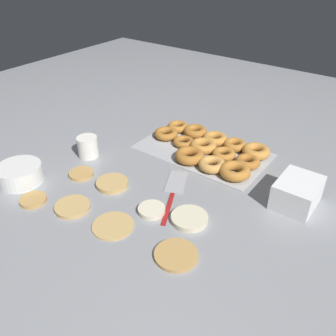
{
  "coord_description": "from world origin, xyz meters",
  "views": [
    {
      "loc": [
        -0.59,
        0.7,
        0.68
      ],
      "look_at": [
        -0.0,
        -0.09,
        0.04
      ],
      "focal_mm": 38.0,
      "sensor_mm": 36.0,
      "label": 1
    }
  ],
  "objects_px": {
    "pancake_5": "(189,218)",
    "paper_cup": "(88,147)",
    "donut_tray": "(210,149)",
    "pancake_2": "(176,255)",
    "container_stack": "(297,193)",
    "pancake_3": "(72,207)",
    "pancake_0": "(152,210)",
    "pancake_4": "(113,225)",
    "pancake_7": "(33,200)",
    "spatula": "(174,187)",
    "pancake_1": "(112,183)",
    "pancake_6": "(81,174)",
    "batter_bowl": "(20,174)"
  },
  "relations": [
    {
      "from": "pancake_7",
      "to": "spatula",
      "type": "xyz_separation_m",
      "value": [
        -0.31,
        -0.32,
        -0.0
      ]
    },
    {
      "from": "pancake_7",
      "to": "paper_cup",
      "type": "bearing_deg",
      "value": -77.09
    },
    {
      "from": "pancake_0",
      "to": "container_stack",
      "type": "xyz_separation_m",
      "value": [
        -0.33,
        -0.29,
        0.03
      ]
    },
    {
      "from": "container_stack",
      "to": "pancake_1",
      "type": "bearing_deg",
      "value": 27.07
    },
    {
      "from": "spatula",
      "to": "container_stack",
      "type": "bearing_deg",
      "value": -91.71
    },
    {
      "from": "pancake_0",
      "to": "pancake_6",
      "type": "bearing_deg",
      "value": -1.74
    },
    {
      "from": "pancake_5",
      "to": "spatula",
      "type": "height_order",
      "value": "pancake_5"
    },
    {
      "from": "pancake_7",
      "to": "container_stack",
      "type": "bearing_deg",
      "value": -144.17
    },
    {
      "from": "pancake_4",
      "to": "container_stack",
      "type": "xyz_separation_m",
      "value": [
        -0.37,
        -0.41,
        0.04
      ]
    },
    {
      "from": "pancake_2",
      "to": "paper_cup",
      "type": "distance_m",
      "value": 0.59
    },
    {
      "from": "pancake_5",
      "to": "pancake_7",
      "type": "height_order",
      "value": "pancake_5"
    },
    {
      "from": "pancake_6",
      "to": "pancake_7",
      "type": "xyz_separation_m",
      "value": [
        0.01,
        0.19,
        0.0
      ]
    },
    {
      "from": "pancake_3",
      "to": "pancake_0",
      "type": "bearing_deg",
      "value": -147.67
    },
    {
      "from": "pancake_6",
      "to": "donut_tray",
      "type": "bearing_deg",
      "value": -125.31
    },
    {
      "from": "pancake_6",
      "to": "spatula",
      "type": "bearing_deg",
      "value": -156.39
    },
    {
      "from": "pancake_3",
      "to": "pancake_4",
      "type": "xyz_separation_m",
      "value": [
        -0.15,
        -0.01,
        -0.0
      ]
    },
    {
      "from": "pancake_5",
      "to": "container_stack",
      "type": "distance_m",
      "value": 0.34
    },
    {
      "from": "pancake_4",
      "to": "pancake_5",
      "type": "relative_size",
      "value": 1.1
    },
    {
      "from": "pancake_5",
      "to": "pancake_6",
      "type": "xyz_separation_m",
      "value": [
        0.43,
        0.03,
        -0.0
      ]
    },
    {
      "from": "pancake_5",
      "to": "donut_tray",
      "type": "xyz_separation_m",
      "value": [
        0.15,
        -0.36,
        0.01
      ]
    },
    {
      "from": "pancake_1",
      "to": "container_stack",
      "type": "relative_size",
      "value": 0.71
    },
    {
      "from": "pancake_2",
      "to": "pancake_5",
      "type": "xyz_separation_m",
      "value": [
        0.05,
        -0.13,
        0.0
      ]
    },
    {
      "from": "pancake_3",
      "to": "pancake_5",
      "type": "xyz_separation_m",
      "value": [
        -0.31,
        -0.16,
        0.0
      ]
    },
    {
      "from": "container_stack",
      "to": "pancake_3",
      "type": "bearing_deg",
      "value": 38.53
    },
    {
      "from": "pancake_0",
      "to": "pancake_3",
      "type": "height_order",
      "value": "pancake_0"
    },
    {
      "from": "container_stack",
      "to": "paper_cup",
      "type": "relative_size",
      "value": 1.95
    },
    {
      "from": "pancake_3",
      "to": "pancake_6",
      "type": "relative_size",
      "value": 1.26
    },
    {
      "from": "pancake_1",
      "to": "pancake_3",
      "type": "bearing_deg",
      "value": 85.39
    },
    {
      "from": "pancake_3",
      "to": "spatula",
      "type": "distance_m",
      "value": 0.33
    },
    {
      "from": "pancake_1",
      "to": "pancake_4",
      "type": "bearing_deg",
      "value": 134.62
    },
    {
      "from": "pancake_5",
      "to": "paper_cup",
      "type": "height_order",
      "value": "paper_cup"
    },
    {
      "from": "container_stack",
      "to": "pancake_7",
      "type": "bearing_deg",
      "value": 35.83
    },
    {
      "from": "pancake_4",
      "to": "pancake_7",
      "type": "distance_m",
      "value": 0.28
    },
    {
      "from": "donut_tray",
      "to": "pancake_1",
      "type": "bearing_deg",
      "value": 68.11
    },
    {
      "from": "pancake_4",
      "to": "pancake_7",
      "type": "height_order",
      "value": "pancake_7"
    },
    {
      "from": "pancake_0",
      "to": "batter_bowl",
      "type": "height_order",
      "value": "batter_bowl"
    },
    {
      "from": "pancake_6",
      "to": "pancake_3",
      "type": "bearing_deg",
      "value": 129.87
    },
    {
      "from": "pancake_4",
      "to": "pancake_2",
      "type": "bearing_deg",
      "value": -176.02
    },
    {
      "from": "spatula",
      "to": "pancake_1",
      "type": "bearing_deg",
      "value": 97.27
    },
    {
      "from": "pancake_1",
      "to": "pancake_6",
      "type": "distance_m",
      "value": 0.13
    },
    {
      "from": "paper_cup",
      "to": "spatula",
      "type": "bearing_deg",
      "value": -175.97
    },
    {
      "from": "pancake_7",
      "to": "paper_cup",
      "type": "relative_size",
      "value": 1.06
    },
    {
      "from": "pancake_2",
      "to": "pancake_5",
      "type": "height_order",
      "value": "pancake_5"
    },
    {
      "from": "pancake_2",
      "to": "container_stack",
      "type": "bearing_deg",
      "value": -113.07
    },
    {
      "from": "pancake_6",
      "to": "paper_cup",
      "type": "xyz_separation_m",
      "value": [
        0.08,
        -0.1,
        0.03
      ]
    },
    {
      "from": "donut_tray",
      "to": "paper_cup",
      "type": "xyz_separation_m",
      "value": [
        0.35,
        0.29,
        0.02
      ]
    },
    {
      "from": "pancake_2",
      "to": "pancake_7",
      "type": "xyz_separation_m",
      "value": [
        0.48,
        0.08,
        0.0
      ]
    },
    {
      "from": "pancake_1",
      "to": "donut_tray",
      "type": "relative_size",
      "value": 0.22
    },
    {
      "from": "pancake_7",
      "to": "spatula",
      "type": "bearing_deg",
      "value": -134.07
    },
    {
      "from": "spatula",
      "to": "pancake_4",
      "type": "bearing_deg",
      "value": 147.41
    }
  ]
}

